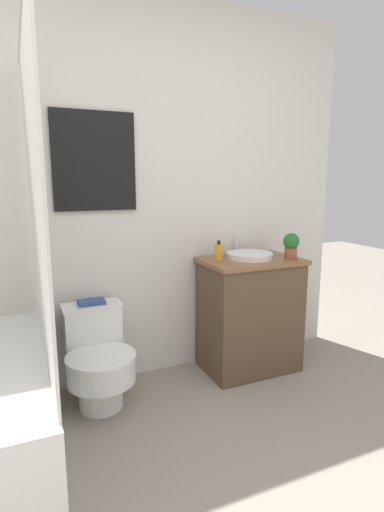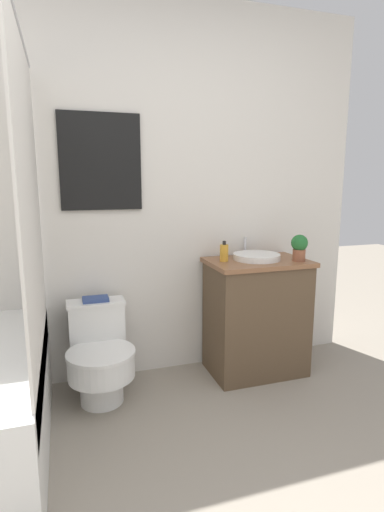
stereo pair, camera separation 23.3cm
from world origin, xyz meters
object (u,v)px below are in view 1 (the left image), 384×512
object	(u,v)px
sink	(249,255)
book_on_tank	(91,302)
potted_plant	(291,245)
soap_bottle	(219,252)
toilet	(98,360)

from	to	relation	value
sink	book_on_tank	world-z (taller)	sink
potted_plant	book_on_tank	xyz separation A→B (m)	(-1.32, 0.22, -0.30)
sink	potted_plant	bearing A→B (deg)	-28.49
soap_bottle	book_on_tank	xyz separation A→B (m)	(-0.84, 0.07, -0.26)
toilet	book_on_tank	world-z (taller)	book_on_tank
toilet	book_on_tank	bearing A→B (deg)	90.00
soap_bottle	toilet	bearing A→B (deg)	-174.97
toilet	potted_plant	distance (m)	1.47
toilet	soap_bottle	world-z (taller)	soap_bottle
toilet	soap_bottle	distance (m)	1.03
sink	soap_bottle	xyz separation A→B (m)	(-0.23, 0.02, 0.04)
toilet	potted_plant	size ratio (longest dim) A/B	3.29
toilet	potted_plant	xyz separation A→B (m)	(1.32, -0.07, 0.62)
potted_plant	book_on_tank	world-z (taller)	potted_plant
book_on_tank	toilet	bearing A→B (deg)	-90.00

